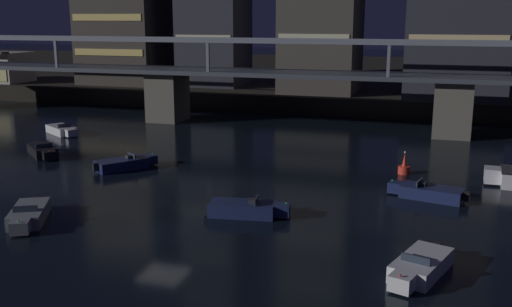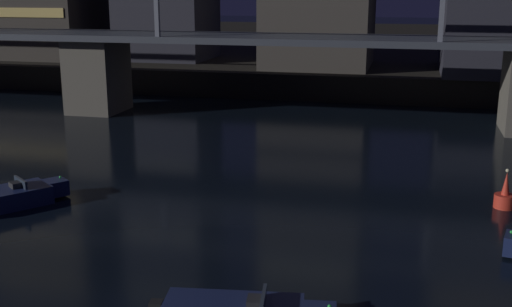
{
  "view_description": "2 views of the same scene",
  "coord_description": "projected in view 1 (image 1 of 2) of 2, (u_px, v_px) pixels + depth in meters",
  "views": [
    {
      "loc": [
        14.01,
        -27.6,
        11.55
      ],
      "look_at": [
        1.46,
        12.76,
        1.77
      ],
      "focal_mm": 41.21,
      "sensor_mm": 36.0,
      "label": 1
    },
    {
      "loc": [
        7.71,
        -11.4,
        9.29
      ],
      "look_at": [
        0.14,
        19.87,
        0.95
      ],
      "focal_mm": 45.19,
      "sensor_mm": 36.0,
      "label": 2
    }
  ],
  "objects": [
    {
      "name": "speedboat_mid_right",
      "position": [
        28.0,
        215.0,
        34.01
      ],
      "size": [
        3.43,
        4.93,
        1.16
      ],
      "color": "gray",
      "rests_on": "ground"
    },
    {
      "name": "speedboat_far_left",
      "position": [
        246.0,
        209.0,
        35.09
      ],
      "size": [
        5.23,
        2.33,
        1.16
      ],
      "color": "#19234C",
      "rests_on": "ground"
    },
    {
      "name": "speedboat_mid_left",
      "position": [
        420.0,
        266.0,
        26.96
      ],
      "size": [
        2.93,
        5.14,
        1.16
      ],
      "color": "silver",
      "rests_on": "ground"
    },
    {
      "name": "speedboat_far_center",
      "position": [
        125.0,
        164.0,
        45.95
      ],
      "size": [
        4.01,
        4.68,
        1.16
      ],
      "color": "#19234C",
      "rests_on": "ground"
    },
    {
      "name": "ground_plane",
      "position": [
        162.0,
        233.0,
        32.34
      ],
      "size": [
        400.0,
        400.0,
        0.0
      ],
      "primitive_type": "plane",
      "color": "black"
    },
    {
      "name": "tower_west_low",
      "position": [
        128.0,
        0.0,
        85.13
      ],
      "size": [
        11.5,
        12.4,
        24.15
      ],
      "color": "#38332D",
      "rests_on": "far_riverbank"
    },
    {
      "name": "river_bridge",
      "position": [
        300.0,
        88.0,
        62.29
      ],
      "size": [
        99.04,
        6.4,
        9.38
      ],
      "color": "#605B51",
      "rests_on": "ground"
    },
    {
      "name": "speedboat_near_right",
      "position": [
        62.0,
        130.0,
        59.71
      ],
      "size": [
        4.8,
        3.77,
        1.16
      ],
      "color": "silver",
      "rests_on": "ground"
    },
    {
      "name": "speedboat_near_center",
      "position": [
        43.0,
        151.0,
        50.41
      ],
      "size": [
        4.56,
        4.19,
        1.16
      ],
      "color": "black",
      "rests_on": "ground"
    },
    {
      "name": "speedboat_far_right",
      "position": [
        428.0,
        192.0,
        38.41
      ],
      "size": [
        5.21,
        2.62,
        1.16
      ],
      "color": "#19234C",
      "rests_on": "ground"
    },
    {
      "name": "far_riverbank",
      "position": [
        359.0,
        76.0,
        107.68
      ],
      "size": [
        240.0,
        80.0,
        2.2
      ],
      "primitive_type": "cube",
      "color": "black",
      "rests_on": "ground"
    },
    {
      "name": "channel_buoy",
      "position": [
        404.0,
        168.0,
        44.44
      ],
      "size": [
        0.9,
        0.9,
        1.76
      ],
      "color": "red",
      "rests_on": "ground"
    }
  ]
}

